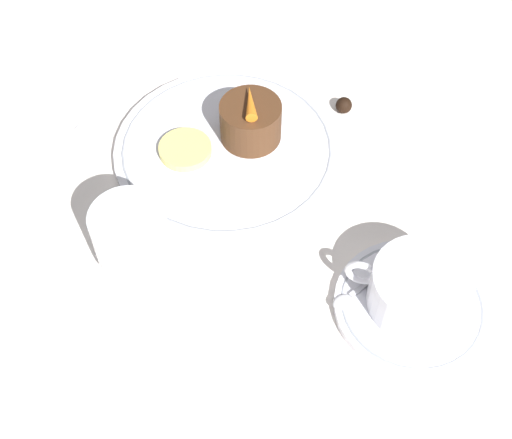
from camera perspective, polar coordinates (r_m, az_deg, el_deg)
The scene contains 11 objects.
ground_plane at distance 0.82m, azimuth -2.18°, elevation 2.03°, with size 3.00×3.00×0.00m, color white.
dinner_plate at distance 0.86m, azimuth -2.37°, elevation 5.59°, with size 0.27×0.27×0.01m.
saucer at distance 0.75m, azimuth 12.30°, elevation -6.78°, with size 0.16×0.16×0.01m.
coffee_cup at distance 0.73m, azimuth 12.90°, elevation -5.42°, with size 0.13×0.10×0.05m.
spoon at distance 0.75m, azimuth 8.70°, elevation -5.20°, with size 0.07×0.10×0.00m.
wine_glass at distance 0.72m, azimuth -9.93°, elevation -1.50°, with size 0.07×0.07×0.10m.
fork at distance 0.92m, azimuth -13.75°, elevation 7.46°, with size 0.04×0.19×0.01m.
dessert_cake at distance 0.84m, azimuth -0.51°, elevation 7.86°, with size 0.07×0.07×0.05m.
carrot_garnish at distance 0.82m, azimuth -0.53°, elevation 9.39°, with size 0.03×0.05×0.01m.
pineapple_slice at distance 0.84m, azimuth -5.68°, elevation 5.60°, with size 0.06×0.06×0.01m.
chocolate_truffle at distance 0.91m, azimuth 7.04°, elevation 9.06°, with size 0.02×0.02×0.02m.
Camera 1 is at (-0.18, 0.47, 0.65)m, focal length 50.00 mm.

